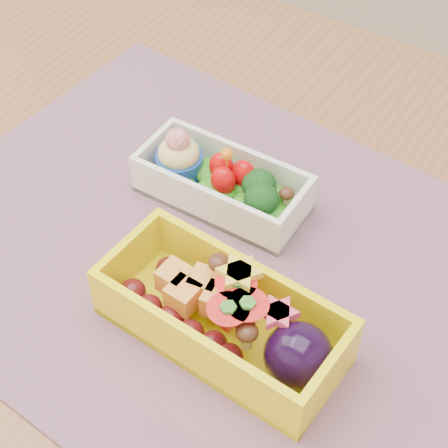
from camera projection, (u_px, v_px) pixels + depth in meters
The scene contains 4 objects.
table at pixel (177, 343), 0.66m from camera, with size 1.20×0.80×0.75m.
placemat at pixel (213, 256), 0.60m from camera, with size 0.50×0.38×0.00m, color #845B72.
bento_white at pixel (221, 183), 0.63m from camera, with size 0.15×0.07×0.06m.
bento_yellow at pixel (227, 318), 0.53m from camera, with size 0.18×0.09×0.06m.
Camera 1 is at (0.24, -0.29, 1.21)m, focal length 59.75 mm.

